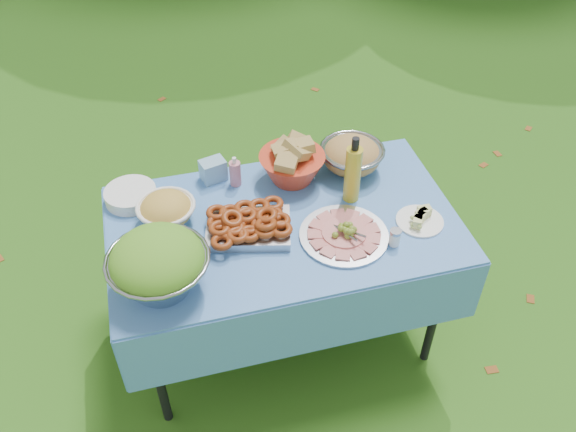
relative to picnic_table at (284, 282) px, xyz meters
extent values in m
plane|color=#1A3E0B|center=(0.00, 0.00, -0.38)|extent=(80.00, 80.00, 0.00)
cube|color=#84BEFF|center=(0.00, 0.00, 0.00)|extent=(1.46, 0.86, 0.76)
cylinder|color=white|center=(-0.61, 0.31, 0.41)|extent=(0.25, 0.25, 0.06)
cube|color=#80ADCA|center=(-0.23, 0.36, 0.43)|extent=(0.13, 0.10, 0.10)
cylinder|color=#D47989|center=(-0.14, 0.30, 0.45)|extent=(0.05, 0.05, 0.15)
cube|color=#ABABB0|center=(-0.15, -0.02, 0.42)|extent=(0.39, 0.32, 0.08)
cylinder|color=#B4B7BC|center=(0.22, -0.15, 0.42)|extent=(0.37, 0.37, 0.08)
cylinder|color=gold|center=(0.32, 0.07, 0.54)|extent=(0.07, 0.07, 0.32)
cylinder|color=white|center=(0.55, -0.15, 0.41)|extent=(0.24, 0.24, 0.05)
cylinder|color=white|center=(0.40, -0.24, 0.42)|extent=(0.05, 0.05, 0.08)
camera|label=1|loc=(-0.46, -1.81, 2.13)|focal=38.00mm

